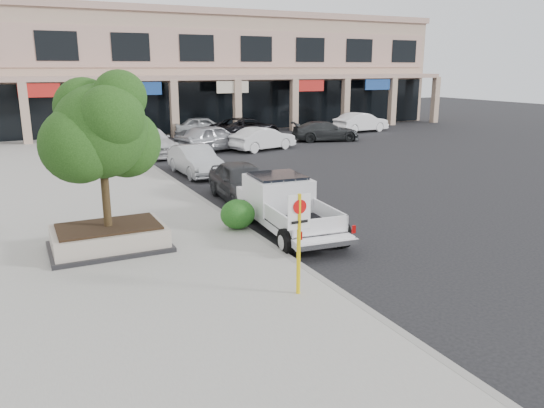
{
  "coord_description": "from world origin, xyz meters",
  "views": [
    {
      "loc": [
        -7.84,
        -11.5,
        5.09
      ],
      "look_at": [
        -1.49,
        1.5,
        1.33
      ],
      "focal_mm": 35.0,
      "sensor_mm": 36.0,
      "label": 1
    }
  ],
  "objects_px": {
    "lot_car_c": "(326,131)",
    "lot_car_e": "(204,127)",
    "lot_car_d": "(245,128)",
    "planter": "(109,238)",
    "planter_tree": "(105,131)",
    "curb_car_b": "(195,160)",
    "lot_car_a": "(213,138)",
    "curb_car_c": "(148,141)",
    "lot_car_f": "(361,122)",
    "curb_car_a": "(242,182)",
    "pickup_truck": "(289,207)",
    "no_parking_sign": "(299,230)",
    "lot_car_b": "(263,139)",
    "curb_car_d": "(131,134)"
  },
  "relations": [
    {
      "from": "planter",
      "to": "no_parking_sign",
      "type": "xyz_separation_m",
      "value": [
        3.28,
        -4.97,
        1.16
      ]
    },
    {
      "from": "no_parking_sign",
      "to": "lot_car_b",
      "type": "bearing_deg",
      "value": 66.92
    },
    {
      "from": "lot_car_e",
      "to": "curb_car_d",
      "type": "bearing_deg",
      "value": 117.62
    },
    {
      "from": "pickup_truck",
      "to": "lot_car_d",
      "type": "xyz_separation_m",
      "value": [
        7.68,
        21.4,
        -0.08
      ]
    },
    {
      "from": "pickup_truck",
      "to": "lot_car_a",
      "type": "xyz_separation_m",
      "value": [
        3.58,
        16.93,
        -0.02
      ]
    },
    {
      "from": "planter_tree",
      "to": "lot_car_c",
      "type": "bearing_deg",
      "value": 44.33
    },
    {
      "from": "curb_car_a",
      "to": "lot_car_a",
      "type": "xyz_separation_m",
      "value": [
        3.28,
        12.45,
        0.07
      ]
    },
    {
      "from": "pickup_truck",
      "to": "curb_car_b",
      "type": "xyz_separation_m",
      "value": [
        0.26,
        10.19,
        -0.14
      ]
    },
    {
      "from": "planter_tree",
      "to": "lot_car_e",
      "type": "height_order",
      "value": "planter_tree"
    },
    {
      "from": "curb_car_a",
      "to": "lot_car_b",
      "type": "bearing_deg",
      "value": 65.53
    },
    {
      "from": "lot_car_c",
      "to": "lot_car_e",
      "type": "height_order",
      "value": "lot_car_e"
    },
    {
      "from": "lot_car_c",
      "to": "lot_car_d",
      "type": "height_order",
      "value": "lot_car_d"
    },
    {
      "from": "lot_car_b",
      "to": "pickup_truck",
      "type": "bearing_deg",
      "value": 141.63
    },
    {
      "from": "curb_car_c",
      "to": "lot_car_f",
      "type": "xyz_separation_m",
      "value": [
        18.08,
        4.02,
        -0.04
      ]
    },
    {
      "from": "pickup_truck",
      "to": "curb_car_a",
      "type": "relative_size",
      "value": 1.21
    },
    {
      "from": "no_parking_sign",
      "to": "planter_tree",
      "type": "bearing_deg",
      "value": 121.59
    },
    {
      "from": "pickup_truck",
      "to": "no_parking_sign",
      "type": "bearing_deg",
      "value": -110.96
    },
    {
      "from": "curb_car_a",
      "to": "curb_car_c",
      "type": "relative_size",
      "value": 0.81
    },
    {
      "from": "planter",
      "to": "curb_car_c",
      "type": "distance_m",
      "value": 17.45
    },
    {
      "from": "pickup_truck",
      "to": "lot_car_b",
      "type": "xyz_separation_m",
      "value": [
        6.58,
        15.99,
        -0.14
      ]
    },
    {
      "from": "curb_car_a",
      "to": "lot_car_e",
      "type": "relative_size",
      "value": 1.01
    },
    {
      "from": "curb_car_b",
      "to": "pickup_truck",
      "type": "bearing_deg",
      "value": -93.1
    },
    {
      "from": "lot_car_a",
      "to": "planter_tree",
      "type": "bearing_deg",
      "value": 133.11
    },
    {
      "from": "planter",
      "to": "no_parking_sign",
      "type": "relative_size",
      "value": 1.39
    },
    {
      "from": "no_parking_sign",
      "to": "curb_car_a",
      "type": "distance_m",
      "value": 9.29
    },
    {
      "from": "lot_car_e",
      "to": "lot_car_b",
      "type": "bearing_deg",
      "value": -156.21
    },
    {
      "from": "pickup_truck",
      "to": "lot_car_c",
      "type": "relative_size",
      "value": 1.14
    },
    {
      "from": "curb_car_a",
      "to": "curb_car_b",
      "type": "height_order",
      "value": "curb_car_a"
    },
    {
      "from": "lot_car_f",
      "to": "lot_car_d",
      "type": "bearing_deg",
      "value": 81.33
    },
    {
      "from": "no_parking_sign",
      "to": "curb_car_b",
      "type": "xyz_separation_m",
      "value": [
        2.38,
        14.63,
        -0.92
      ]
    },
    {
      "from": "no_parking_sign",
      "to": "curb_car_d",
      "type": "xyz_separation_m",
      "value": [
        1.82,
        27.05,
        -0.96
      ]
    },
    {
      "from": "pickup_truck",
      "to": "lot_car_c",
      "type": "bearing_deg",
      "value": 59.95
    },
    {
      "from": "planter",
      "to": "lot_car_c",
      "type": "xyz_separation_m",
      "value": [
        17.78,
        17.39,
        0.21
      ]
    },
    {
      "from": "lot_car_c",
      "to": "lot_car_f",
      "type": "xyz_separation_m",
      "value": [
        5.36,
        3.32,
        0.08
      ]
    },
    {
      "from": "curb_car_a",
      "to": "lot_car_f",
      "type": "distance_m",
      "value": 24.18
    },
    {
      "from": "lot_car_a",
      "to": "lot_car_b",
      "type": "height_order",
      "value": "lot_car_a"
    },
    {
      "from": "curb_car_a",
      "to": "lot_car_d",
      "type": "bearing_deg",
      "value": 70.61
    },
    {
      "from": "lot_car_a",
      "to": "lot_car_c",
      "type": "bearing_deg",
      "value": -101.91
    },
    {
      "from": "curb_car_b",
      "to": "lot_car_a",
      "type": "xyz_separation_m",
      "value": [
        3.33,
        6.74,
        0.12
      ]
    },
    {
      "from": "curb_car_a",
      "to": "lot_car_a",
      "type": "distance_m",
      "value": 12.87
    },
    {
      "from": "curb_car_c",
      "to": "pickup_truck",
      "type": "bearing_deg",
      "value": -94.37
    },
    {
      "from": "curb_car_c",
      "to": "lot_car_e",
      "type": "relative_size",
      "value": 1.26
    },
    {
      "from": "curb_car_b",
      "to": "curb_car_c",
      "type": "xyz_separation_m",
      "value": [
        -0.6,
        7.03,
        0.09
      ]
    },
    {
      "from": "curb_car_a",
      "to": "curb_car_b",
      "type": "bearing_deg",
      "value": 94.61
    },
    {
      "from": "lot_car_b",
      "to": "planter_tree",
      "type": "bearing_deg",
      "value": 126.26
    },
    {
      "from": "lot_car_e",
      "to": "lot_car_f",
      "type": "distance_m",
      "value": 12.59
    },
    {
      "from": "curb_car_a",
      "to": "curb_car_d",
      "type": "relative_size",
      "value": 0.92
    },
    {
      "from": "planter_tree",
      "to": "curb_car_b",
      "type": "distance_m",
      "value": 11.33
    },
    {
      "from": "lot_car_a",
      "to": "no_parking_sign",
      "type": "bearing_deg",
      "value": 146.74
    },
    {
      "from": "planter_tree",
      "to": "pickup_truck",
      "type": "height_order",
      "value": "planter_tree"
    }
  ]
}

